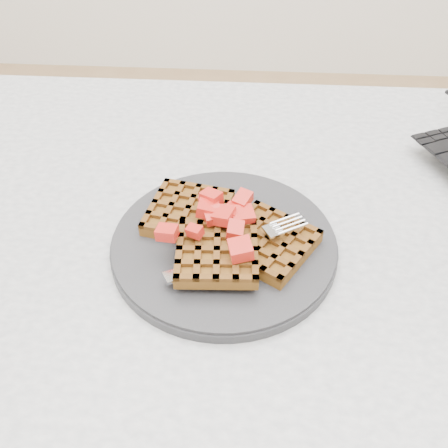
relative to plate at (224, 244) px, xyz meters
name	(u,v)px	position (x,y,z in m)	size (l,w,h in m)	color
table	(320,303)	(0.13, 0.02, -0.12)	(1.20, 0.80, 0.75)	silver
plate	(224,244)	(0.00, 0.00, 0.00)	(0.26, 0.26, 0.02)	#252628
waffles	(224,234)	(0.00, 0.00, 0.02)	(0.21, 0.17, 0.03)	brown
strawberry_pile	(224,215)	(0.00, 0.00, 0.05)	(0.15, 0.15, 0.02)	#A9120E
fork	(247,252)	(0.03, -0.03, 0.02)	(0.02, 0.18, 0.02)	silver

